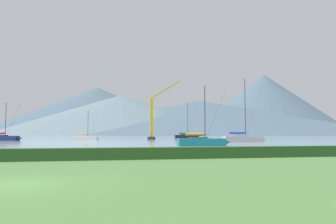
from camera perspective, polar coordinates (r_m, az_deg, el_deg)
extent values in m
plane|color=#477038|center=(14.16, -26.38, -11.79)|extent=(1000.00, 1000.00, 0.00)
cube|color=gray|center=(150.55, -12.07, -4.35)|extent=(320.00, 246.00, 0.00)
cube|color=#284C23|center=(24.83, -19.41, -7.23)|extent=(80.00, 1.20, 0.90)
cube|color=navy|center=(86.91, -27.73, -4.22)|extent=(7.67, 3.70, 1.15)
cone|color=navy|center=(85.11, -25.20, -4.31)|extent=(1.41, 1.18, 0.98)
cube|color=#1B2449|center=(87.09, -27.97, -3.93)|extent=(2.98, 2.19, 0.73)
cylinder|color=#333338|center=(86.66, -27.27, -1.31)|extent=(0.15, 0.15, 8.72)
cylinder|color=#333338|center=(85.91, -26.24, -1.47)|extent=(3.45, 0.61, 8.30)
cube|color=white|center=(86.77, -14.64, -4.58)|extent=(6.15, 2.52, 0.94)
cone|color=white|center=(86.33, -12.38, -4.62)|extent=(1.09, 0.88, 0.80)
cube|color=silver|center=(86.81, -14.86, -4.35)|extent=(2.34, 1.61, 0.60)
cylinder|color=#333338|center=(86.70, -14.27, -2.11)|extent=(0.12, 0.12, 7.41)
cylinder|color=#333338|center=(86.88, -15.18, -3.92)|extent=(2.70, 0.31, 0.10)
cylinder|color=tan|center=(86.88, -15.18, -3.92)|extent=(2.32, 0.56, 0.38)
cylinder|color=#333338|center=(86.51, -13.34, -2.25)|extent=(2.85, 0.25, 7.05)
cube|color=black|center=(104.63, 3.25, -4.46)|extent=(7.28, 2.78, 1.13)
cone|color=black|center=(105.51, 5.44, -4.44)|extent=(1.27, 1.01, 0.96)
cube|color=black|center=(104.54, 3.03, -4.24)|extent=(2.74, 1.84, 0.72)
cylinder|color=#333338|center=(104.82, 3.57, -1.39)|extent=(0.14, 0.14, 11.12)
cylinder|color=#333338|center=(104.43, 2.71, -3.82)|extent=(3.23, 0.27, 0.12)
cylinder|color=#2D7542|center=(104.43, 2.71, -3.82)|extent=(2.76, 0.57, 0.45)
cylinder|color=#333338|center=(105.16, 4.47, -1.55)|extent=(3.41, 0.18, 10.57)
cube|color=#9E9EA3|center=(66.60, 13.30, -4.80)|extent=(8.05, 3.21, 1.24)
cone|color=#9E9EA3|center=(68.29, 16.87, -4.71)|extent=(1.42, 1.14, 1.05)
cube|color=gray|center=(66.44, 12.93, -4.42)|extent=(3.05, 2.08, 0.79)
cylinder|color=#333338|center=(66.99, 13.77, 0.58)|extent=(0.16, 0.16, 12.42)
cylinder|color=#333338|center=(66.21, 12.39, -3.70)|extent=(3.55, 0.36, 0.14)
cylinder|color=#2847A3|center=(66.21, 12.39, -3.70)|extent=(3.05, 0.69, 0.50)
cylinder|color=#333338|center=(67.65, 15.24, 0.30)|extent=(3.75, 0.27, 11.81)
cube|color=#19707A|center=(47.90, 6.01, -5.45)|extent=(7.20, 2.80, 1.11)
cone|color=#19707A|center=(49.01, 10.64, -5.37)|extent=(1.26, 1.01, 0.95)
cube|color=#16646E|center=(47.80, 5.53, -4.97)|extent=(2.72, 1.84, 0.71)
cylinder|color=#333338|center=(48.10, 6.68, -0.32)|extent=(0.14, 0.14, 8.49)
cylinder|color=#333338|center=(47.66, 4.84, -4.07)|extent=(3.19, 0.29, 0.12)
cylinder|color=orange|center=(47.66, 4.84, -4.07)|extent=(2.73, 0.59, 0.45)
cylinder|color=#333338|center=(48.53, 8.59, -0.58)|extent=(3.36, 0.21, 8.08)
cube|color=#333338|center=(87.62, -3.06, -4.74)|extent=(2.00, 2.00, 0.80)
cube|color=gold|center=(87.70, -3.04, -0.99)|extent=(0.80, 0.80, 10.67)
cube|color=gold|center=(89.04, -0.41, 4.09)|extent=(8.38, 0.36, 5.49)
cone|color=#425666|center=(411.17, -12.75, 0.28)|extent=(275.76, 275.76, 59.03)
cone|color=#425666|center=(377.02, 16.93, 1.39)|extent=(181.50, 181.50, 68.06)
cone|color=slate|center=(299.15, -8.66, -0.48)|extent=(222.43, 222.43, 36.61)
cone|color=#425666|center=(339.06, 5.75, -0.95)|extent=(350.81, 350.81, 35.72)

